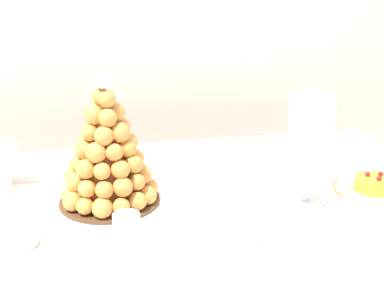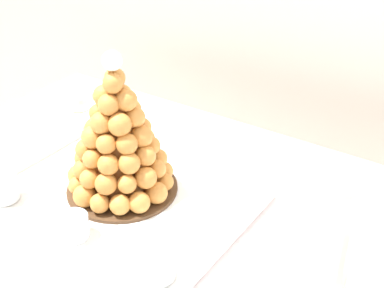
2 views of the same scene
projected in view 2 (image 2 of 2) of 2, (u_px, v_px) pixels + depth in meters
name	position (u px, v px, depth m)	size (l,w,h in m)	color
buffet_table	(171.00, 258.00, 1.11)	(1.52, 1.00, 0.74)	brown
serving_tray	(116.00, 203.00, 1.14)	(0.56, 0.44, 0.02)	white
croquembouche	(119.00, 141.00, 1.12)	(0.25, 0.25, 0.33)	#4C331E
dessert_cup_left	(4.00, 190.00, 1.14)	(0.06, 0.06, 0.05)	silver
dessert_cup_mid_left	(74.00, 227.00, 1.03)	(0.06, 0.06, 0.05)	silver
dessert_cup_centre	(158.00, 266.00, 0.94)	(0.06, 0.06, 0.05)	silver
macaron_goblet	(319.00, 233.00, 0.80)	(0.11, 0.11, 0.28)	white
wine_glass	(79.00, 101.00, 1.35)	(0.07, 0.07, 0.15)	silver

